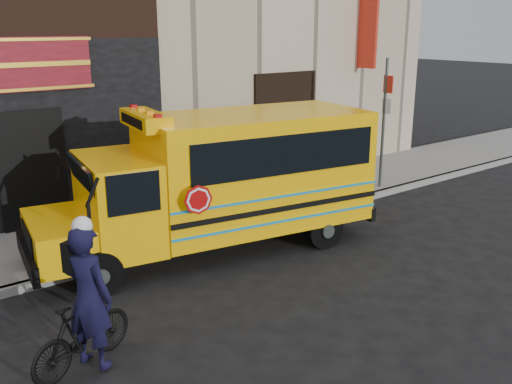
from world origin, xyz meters
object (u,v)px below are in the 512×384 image
object	(u,v)px
sign_pole	(384,121)
cyclist	(89,300)
bicycle	(82,334)
school_bus	(225,177)

from	to	relation	value
sign_pole	cyclist	bearing A→B (deg)	-161.28
bicycle	cyclist	distance (m)	0.52
school_bus	sign_pole	world-z (taller)	sign_pole
school_bus	bicycle	world-z (taller)	school_bus
school_bus	cyclist	world-z (taller)	school_bus
school_bus	bicycle	bearing A→B (deg)	-149.20
school_bus	bicycle	size ratio (longest dim) A/B	4.43
bicycle	cyclist	xyz separation A→B (m)	(0.10, -0.09, 0.51)
sign_pole	bicycle	bearing A→B (deg)	-161.92
school_bus	sign_pole	size ratio (longest dim) A/B	1.98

